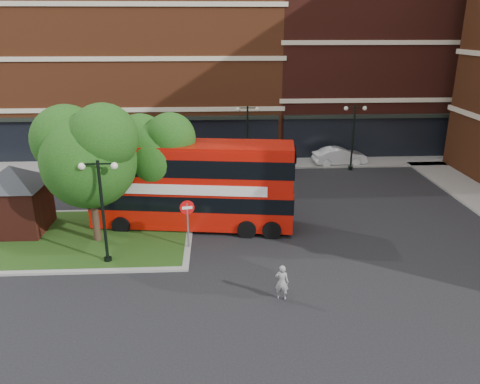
{
  "coord_description": "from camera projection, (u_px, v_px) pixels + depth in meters",
  "views": [
    {
      "loc": [
        -0.34,
        -19.63,
        10.51
      ],
      "look_at": [
        0.91,
        4.22,
        2.0
      ],
      "focal_mm": 35.0,
      "sensor_mm": 36.0,
      "label": 1
    }
  ],
  "objects": [
    {
      "name": "tree_island_west",
      "position": [
        86.0,
        152.0,
        22.5
      ],
      "size": [
        5.4,
        4.71,
        7.21
      ],
      "color": "#2D2116",
      "rests_on": "ground"
    },
    {
      "name": "no_entry_sign",
      "position": [
        187.0,
        215.0,
        22.72
      ],
      "size": [
        0.71,
        0.17,
        2.58
      ],
      "rotation": [
        0.0,
        0.0,
        0.17
      ],
      "color": "slate",
      "rests_on": "ground"
    },
    {
      "name": "lamp_far_right",
      "position": [
        353.0,
        134.0,
        35.2
      ],
      "size": [
        1.72,
        0.36,
        5.0
      ],
      "color": "black",
      "rests_on": "ground"
    },
    {
      "name": "lamp_far_left",
      "position": [
        247.0,
        135.0,
        34.8
      ],
      "size": [
        1.72,
        0.36,
        5.0
      ],
      "color": "black",
      "rests_on": "ground"
    },
    {
      "name": "traffic_island",
      "position": [
        71.0,
        238.0,
        24.42
      ],
      "size": [
        12.6,
        7.6,
        0.15
      ],
      "color": "gray",
      "rests_on": "ground"
    },
    {
      "name": "pavement_far",
      "position": [
        221.0,
        164.0,
        37.52
      ],
      "size": [
        44.0,
        3.0,
        0.12
      ],
      "primitive_type": "cube",
      "color": "slate",
      "rests_on": "ground"
    },
    {
      "name": "kiosk",
      "position": [
        13.0,
        192.0,
        24.46
      ],
      "size": [
        6.51,
        6.51,
        3.6
      ],
      "color": "#471911",
      "rests_on": "traffic_island"
    },
    {
      "name": "bus",
      "position": [
        192.0,
        180.0,
        25.08
      ],
      "size": [
        11.09,
        3.87,
        4.15
      ],
      "rotation": [
        0.0,
        0.0,
        -0.13
      ],
      "color": "#B21007",
      "rests_on": "ground"
    },
    {
      "name": "lamp_island",
      "position": [
        102.0,
        207.0,
        20.98
      ],
      "size": [
        1.72,
        0.36,
        5.0
      ],
      "color": "black",
      "rests_on": "ground"
    },
    {
      "name": "woman",
      "position": [
        282.0,
        282.0,
        18.84
      ],
      "size": [
        0.63,
        0.49,
        1.52
      ],
      "primitive_type": "imported",
      "rotation": [
        0.0,
        0.0,
        2.89
      ],
      "color": "gray",
      "rests_on": "ground"
    },
    {
      "name": "terrace_far_left",
      "position": [
        129.0,
        67.0,
        41.85
      ],
      "size": [
        26.0,
        12.0,
        14.0
      ],
      "primitive_type": "cube",
      "color": "brown",
      "rests_on": "ground"
    },
    {
      "name": "terrace_far_right",
      "position": [
        372.0,
        55.0,
        42.6
      ],
      "size": [
        18.0,
        12.0,
        16.0
      ],
      "primitive_type": "cube",
      "color": "#471911",
      "rests_on": "ground"
    },
    {
      "name": "ground",
      "position": [
        225.0,
        262.0,
        22.02
      ],
      "size": [
        120.0,
        120.0,
        0.0
      ],
      "primitive_type": "plane",
      "color": "black",
      "rests_on": "ground"
    },
    {
      "name": "tree_island_east",
      "position": [
        156.0,
        149.0,
        25.18
      ],
      "size": [
        4.46,
        3.9,
        6.29
      ],
      "color": "#2D2116",
      "rests_on": "ground"
    },
    {
      "name": "car_white",
      "position": [
        339.0,
        156.0,
        37.3
      ],
      "size": [
        4.34,
        1.91,
        1.39
      ],
      "primitive_type": "imported",
      "rotation": [
        0.0,
        0.0,
        1.68
      ],
      "color": "white",
      "rests_on": "ground"
    },
    {
      "name": "car_silver",
      "position": [
        184.0,
        159.0,
        36.22
      ],
      "size": [
        4.77,
        2.3,
        1.57
      ],
      "primitive_type": "imported",
      "rotation": [
        0.0,
        0.0,
        1.67
      ],
      "color": "#ADB0B5",
      "rests_on": "ground"
    }
  ]
}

